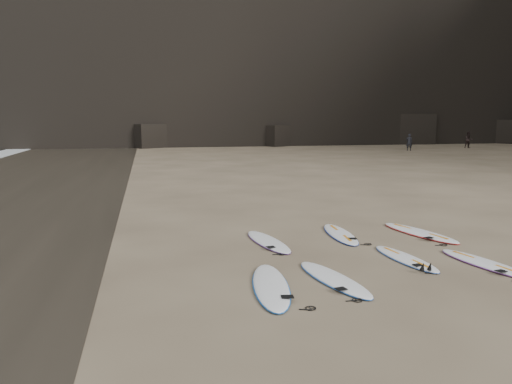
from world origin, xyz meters
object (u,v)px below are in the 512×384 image
surfboard_6 (340,234)px  surfboard_2 (405,258)px  surfboard_5 (268,241)px  surfboard_3 (484,263)px  person_a (409,142)px  person_b (469,140)px  surfboard_1 (334,278)px  surfboard_7 (420,232)px  surfboard_0 (271,285)px

surfboard_6 → surfboard_2: bearing=-72.3°
surfboard_5 → surfboard_6: bearing=1.5°
surfboard_3 → person_a: person_a is taller
surfboard_5 → person_b: bearing=40.1°
surfboard_1 → surfboard_7: bearing=30.0°
surfboard_3 → person_b: size_ratio=1.47×
surfboard_0 → surfboard_2: surfboard_0 is taller
surfboard_1 → surfboard_7: size_ratio=0.91×
surfboard_0 → person_b: bearing=59.1°
surfboard_3 → person_a: (17.46, 34.53, 0.77)m
surfboard_1 → surfboard_3: bearing=-5.9°
surfboard_1 → surfboard_5: same height
surfboard_6 → surfboard_7: (2.25, -0.33, 0.00)m
surfboard_0 → surfboard_5: 3.46m
surfboard_7 → person_a: size_ratio=1.72×
surfboard_3 → surfboard_6: (-2.11, 3.32, 0.00)m
surfboard_5 → surfboard_6: size_ratio=0.99×
surfboard_0 → surfboard_6: size_ratio=1.08×
surfboard_2 → surfboard_6: surfboard_6 is taller
surfboard_5 → surfboard_6: (2.17, 0.38, 0.00)m
surfboard_6 → person_b: (27.70, 33.53, 0.81)m
surfboard_0 → person_a: (22.51, 34.97, 0.76)m
surfboard_1 → surfboard_0: bearing=175.5°
surfboard_0 → surfboard_3: 5.07m
surfboard_0 → surfboard_2: (3.51, 1.18, -0.01)m
surfboard_1 → person_a: (21.16, 34.83, 0.77)m
surfboard_0 → surfboard_2: bearing=27.1°
person_a → surfboard_0: bearing=79.0°
surfboard_3 → surfboard_7: surfboard_7 is taller
surfboard_0 → surfboard_6: bearing=60.5°
surfboard_5 → surfboard_2: bearing=-47.2°
surfboard_2 → person_b: (27.13, 36.11, 0.82)m
surfboard_2 → person_a: (18.99, 33.79, 0.77)m
surfboard_1 → person_a: person_a is taller
surfboard_0 → surfboard_3: size_ratio=1.10×
surfboard_1 → surfboard_6: (1.59, 3.62, 0.00)m
surfboard_1 → person_b: bearing=41.2°
surfboard_1 → surfboard_2: size_ratio=1.09×
surfboard_1 → surfboard_7: surfboard_7 is taller
surfboard_6 → surfboard_5: bearing=-164.8°
surfboard_3 → person_b: (25.59, 36.85, 0.81)m
person_b → surfboard_0: bearing=-123.8°
surfboard_6 → surfboard_7: 2.28m
surfboard_3 → surfboard_5: bearing=135.2°
surfboard_1 → person_b: person_b is taller
surfboard_1 → surfboard_3: surfboard_1 is taller
surfboard_1 → surfboard_7: (3.85, 3.29, 0.00)m
surfboard_2 → surfboard_5: (-2.74, 2.19, 0.00)m
surfboard_5 → person_b: size_ratio=1.49×
surfboard_7 → surfboard_3: bearing=-106.4°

